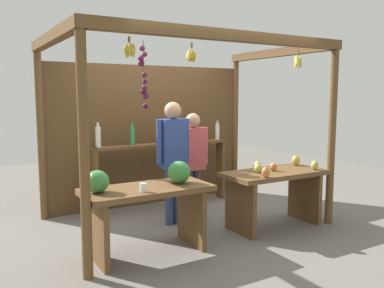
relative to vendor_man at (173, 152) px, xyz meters
The scene contains 7 objects.
ground_plane 1.01m from the vendor_man, 12.91° to the left, with size 12.00×12.00×0.00m, color slate.
market_stall 0.73m from the vendor_man, 71.72° to the left, with size 3.44×2.27×2.44m.
fruit_counter_left 1.12m from the vendor_man, 133.74° to the right, with size 1.41×0.64×1.00m.
fruit_counter_right 1.41m from the vendor_man, 34.62° to the right, with size 1.39×0.64×0.89m.
bottle_shelf_unit 0.91m from the vendor_man, 72.48° to the left, with size 2.21×0.22×1.36m.
vendor_man is the anchor object (origin of this frame).
vendor_woman 0.39m from the vendor_man, 14.88° to the left, with size 0.48×0.20×1.49m.
Camera 1 is at (-2.66, -4.74, 1.74)m, focal length 37.75 mm.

